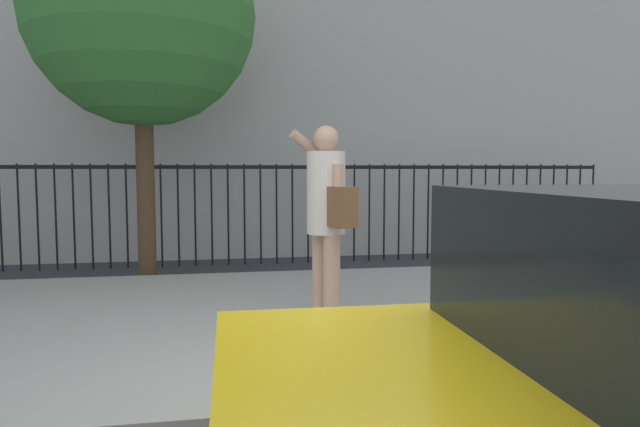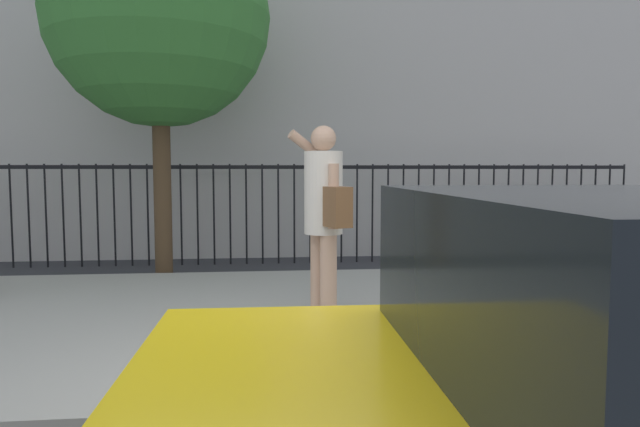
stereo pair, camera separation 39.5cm
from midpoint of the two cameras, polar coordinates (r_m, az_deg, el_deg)
sidewalk at (r=5.49m, az=-6.63°, el=-10.76°), size 28.00×4.40×0.15m
iron_fence at (r=9.00m, az=-8.11°, el=1.31°), size 12.03×0.04×1.60m
pedestrian_on_phone at (r=4.95m, az=-1.53°, el=0.47°), size 0.54×0.72×1.75m
street_tree_mid at (r=8.18m, az=-19.05°, el=18.68°), size 2.97×2.97×5.05m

